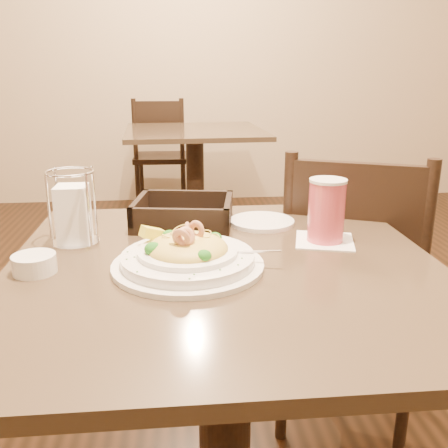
{
  "coord_description": "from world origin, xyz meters",
  "views": [
    {
      "loc": [
        -0.09,
        -0.96,
        1.15
      ],
      "look_at": [
        0.0,
        0.02,
        0.84
      ],
      "focal_mm": 40.0,
      "sensor_mm": 36.0,
      "label": 1
    }
  ],
  "objects": [
    {
      "name": "dining_chair_near",
      "position": [
        0.43,
        0.41,
        0.5
      ],
      "size": [
        0.55,
        0.55,
        0.93
      ],
      "rotation": [
        0.0,
        0.0,
        2.73
      ],
      "color": "black",
      "rests_on": "ground"
    },
    {
      "name": "bread_basket",
      "position": [
        -0.08,
        0.28,
        0.78
      ],
      "size": [
        0.27,
        0.23,
        0.07
      ],
      "rotation": [
        0.0,
        0.0,
        -0.15
      ],
      "color": "black",
      "rests_on": "main_table"
    },
    {
      "name": "butter_ramekin",
      "position": [
        -0.38,
        -0.01,
        0.78
      ],
      "size": [
        0.09,
        0.09,
        0.04
      ],
      "primitive_type": "cylinder",
      "rotation": [
        0.0,
        0.0,
        -0.08
      ],
      "color": "white",
      "rests_on": "main_table"
    },
    {
      "name": "main_table",
      "position": [
        0.0,
        0.0,
        0.52
      ],
      "size": [
        0.9,
        0.9,
        0.76
      ],
      "color": "black",
      "rests_on": "ground"
    },
    {
      "name": "pasta_bowl",
      "position": [
        -0.08,
        -0.02,
        0.79
      ],
      "size": [
        0.34,
        0.31,
        0.1
      ],
      "rotation": [
        0.0,
        0.0,
        -0.36
      ],
      "color": "white",
      "rests_on": "main_table"
    },
    {
      "name": "dining_chair_far",
      "position": [
        -0.23,
        3.06,
        0.5
      ],
      "size": [
        0.43,
        0.43,
        0.93
      ],
      "rotation": [
        0.0,
        0.0,
        3.12
      ],
      "color": "black",
      "rests_on": "ground"
    },
    {
      "name": "napkin_caddy",
      "position": [
        -0.33,
        0.16,
        0.83
      ],
      "size": [
        0.11,
        0.11,
        0.17
      ],
      "rotation": [
        0.0,
        0.0,
        -0.4
      ],
      "color": "silver",
      "rests_on": "main_table"
    },
    {
      "name": "side_plate",
      "position": [
        0.12,
        0.27,
        0.76
      ],
      "size": [
        0.19,
        0.19,
        0.01
      ],
      "primitive_type": "cylinder",
      "rotation": [
        0.0,
        0.0,
        0.16
      ],
      "color": "white",
      "rests_on": "main_table"
    },
    {
      "name": "drink_glass",
      "position": [
        0.25,
        0.12,
        0.83
      ],
      "size": [
        0.16,
        0.16,
        0.15
      ],
      "rotation": [
        0.0,
        0.0,
        -0.25
      ],
      "color": "white",
      "rests_on": "main_table"
    },
    {
      "name": "background_table",
      "position": [
        0.03,
        2.39,
        0.52
      ],
      "size": [
        0.94,
        0.94,
        0.76
      ],
      "rotation": [
        0.0,
        0.0,
        0.05
      ],
      "color": "black",
      "rests_on": "ground"
    }
  ]
}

